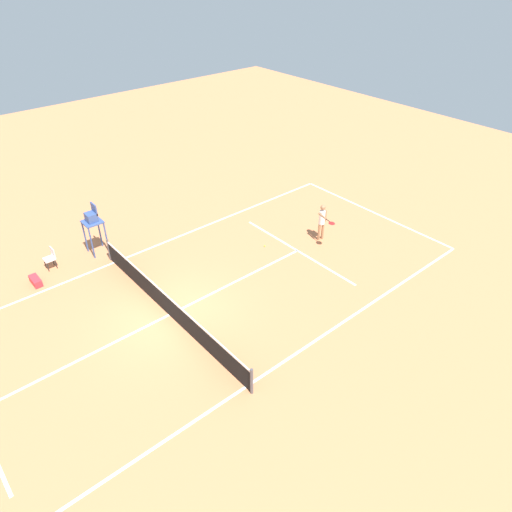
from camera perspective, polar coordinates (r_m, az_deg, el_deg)
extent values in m
plane|color=#D37A4C|center=(18.42, -10.45, -7.02)|extent=(60.00, 60.00, 0.00)
cube|color=white|center=(25.57, 14.06, 5.16)|extent=(9.20, 0.10, 0.01)
cube|color=white|center=(15.66, -1.25, -15.59)|extent=(0.10, 24.99, 0.01)
cube|color=white|center=(21.81, -16.80, -0.76)|extent=(0.10, 24.99, 0.01)
cube|color=white|center=(21.76, 5.03, 0.66)|extent=(6.90, 0.10, 0.01)
cube|color=white|center=(18.42, -10.45, -7.01)|extent=(0.10, 13.75, 0.01)
cylinder|color=#4C4C51|center=(15.11, -0.53, -14.94)|extent=(0.10, 0.10, 1.07)
cylinder|color=#4C4C51|center=(21.76, -17.38, 0.73)|extent=(0.10, 0.10, 1.07)
cube|color=black|center=(18.13, -10.60, -5.94)|extent=(9.80, 0.03, 0.91)
cube|color=white|center=(17.84, -10.76, -4.76)|extent=(9.80, 0.04, 0.06)
cylinder|color=#9E704C|center=(22.57, 8.07, 3.02)|extent=(0.12, 0.12, 0.85)
cylinder|color=#9E704C|center=(22.47, 7.65, 2.91)|extent=(0.12, 0.12, 0.85)
cylinder|color=white|center=(22.14, 8.01, 4.64)|extent=(0.28, 0.28, 0.67)
sphere|color=#9E704C|center=(21.89, 8.12, 5.84)|extent=(0.24, 0.24, 0.24)
cylinder|color=#9E704C|center=(22.22, 8.41, 4.83)|extent=(0.09, 0.09, 0.59)
cylinder|color=#9E704C|center=(21.71, 8.09, 4.78)|extent=(0.60, 0.23, 0.09)
cylinder|color=black|center=(21.41, 8.72, 4.28)|extent=(0.26, 0.10, 0.04)
ellipsoid|color=red|center=(21.21, 9.16, 3.93)|extent=(0.38, 0.35, 0.04)
sphere|color=#CCE033|center=(21.96, 1.06, 1.23)|extent=(0.07, 0.07, 0.07)
cylinder|color=#38518C|center=(22.01, -19.28, 1.47)|extent=(0.07, 0.07, 1.55)
cylinder|color=#38518C|center=(22.58, -20.00, 2.19)|extent=(0.07, 0.07, 1.55)
cylinder|color=#38518C|center=(22.20, -17.67, 2.12)|extent=(0.07, 0.07, 1.55)
cylinder|color=#38518C|center=(22.77, -18.42, 2.81)|extent=(0.07, 0.07, 1.55)
cube|color=#38518C|center=(22.00, -19.23, 3.93)|extent=(0.80, 0.80, 0.06)
cube|color=#38518C|center=(21.89, -19.34, 4.45)|extent=(0.50, 0.44, 0.40)
cube|color=#38518C|center=(21.79, -19.04, 5.43)|extent=(0.50, 0.06, 0.50)
cylinder|color=#262626|center=(22.10, -23.89, -1.24)|extent=(0.04, 0.04, 0.45)
cylinder|color=#262626|center=(22.39, -24.20, -0.84)|extent=(0.04, 0.04, 0.45)
cylinder|color=#262626|center=(22.17, -23.06, -0.91)|extent=(0.04, 0.04, 0.45)
cylinder|color=#262626|center=(22.46, -23.38, -0.51)|extent=(0.04, 0.04, 0.45)
cube|color=silver|center=(22.15, -23.78, -0.33)|extent=(0.44, 0.44, 0.06)
cube|color=silver|center=(22.06, -23.41, 0.41)|extent=(0.44, 0.04, 0.44)
cube|color=red|center=(21.58, -25.13, -2.74)|extent=(0.76, 0.32, 0.30)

